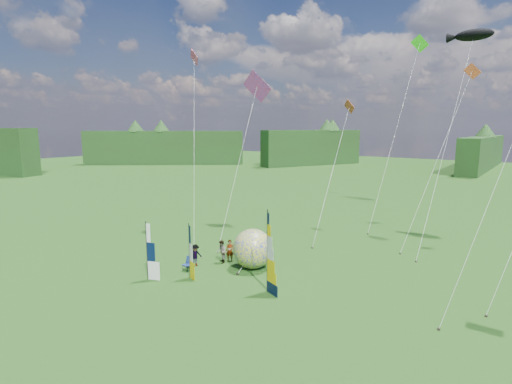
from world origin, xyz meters
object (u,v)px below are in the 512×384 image
Objects in this scene: feather_banner_main at (267,252)px; kite_whale at (449,125)px; spectator_b at (222,252)px; side_banner_left at (189,252)px; spectator_c at (195,255)px; spectator_a at (230,251)px; bol_inflatable at (253,249)px; camp_chair at (187,264)px; side_banner_far at (147,252)px; spectator_d at (247,251)px.

feather_banner_main is 18.95m from kite_whale.
spectator_b is 20.14m from kite_whale.
side_banner_left is at bearing -48.10° from spectator_b.
kite_whale is (11.90, 16.08, 8.69)m from spectator_c.
spectator_a reaches higher than spectator_c.
spectator_b is at bearing -167.67° from bol_inflatable.
spectator_c is (-6.27, 0.55, -1.54)m from feather_banner_main.
spectator_c is 1.03m from camp_chair.
bol_inflatable is at bearing 39.88° from camp_chair.
camp_chair is (-0.78, -2.48, -0.32)m from spectator_b.
feather_banner_main reaches higher than side_banner_far.
spectator_d is at bearing 151.41° from bol_inflatable.
side_banner_far is 1.34× the size of bol_inflatable.
side_banner_left is 1.27× the size of bol_inflatable.
spectator_d is at bearing -14.62° from spectator_a.
side_banner_far is 24.44m from kite_whale.
spectator_d is (3.15, 5.89, -0.84)m from side_banner_far.
kite_whale reaches higher than spectator_d.
spectator_d is 18.61m from kite_whale.
kite_whale is (9.39, 13.63, 8.51)m from spectator_d.
spectator_a is at bearing 51.98° from side_banner_far.
camp_chair is at bearing 103.42° from spectator_d.
side_banner_far is (-6.91, -2.89, -0.53)m from feather_banner_main.
side_banner_left is 2.23× the size of spectator_c.
spectator_a is (-2.07, 0.12, -0.55)m from bol_inflatable.
feather_banner_main is 5.86m from spectator_b.
feather_banner_main is 2.48× the size of spectator_d.
spectator_d is at bearing 51.99° from camp_chair.
kite_whale is (10.67, 13.95, 8.67)m from spectator_a.
kite_whale reaches higher than spectator_c.
feather_banner_main is 5.91m from spectator_a.
feather_banner_main is at bearing -171.34° from spectator_d.
spectator_c is at bearing -148.52° from bol_inflatable.
bol_inflatable is at bearing 162.12° from feather_banner_main.
spectator_d is (-3.77, 3.00, -1.37)m from feather_banner_main.
feather_banner_main is at bearing -94.85° from kite_whale.
side_banner_far is at bearing -137.12° from spectator_a.
spectator_c is 0.08× the size of kite_whale.
side_banner_far is at bearing -114.96° from side_banner_left.
spectator_a is at bearing 61.14° from spectator_d.
spectator_c is at bearing 98.36° from camp_chair.
spectator_b is 0.85× the size of spectator_d.
spectator_b is (1.64, 4.95, -0.98)m from side_banner_far.
feather_banner_main reaches higher than spectator_b.
spectator_c is at bearing -162.05° from feather_banner_main.
kite_whale is at bearing 37.82° from side_banner_far.
spectator_b reaches higher than camp_chair.
bol_inflatable reaches higher than spectator_a.
side_banner_far is at bearing -125.84° from bol_inflatable.
feather_banner_main is 7.51m from side_banner_far.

